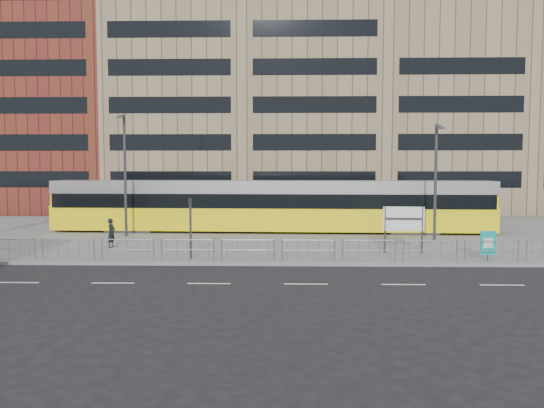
{
  "coord_description": "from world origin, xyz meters",
  "views": [
    {
      "loc": [
        1.11,
        -25.52,
        4.81
      ],
      "look_at": [
        0.38,
        6.0,
        2.6
      ],
      "focal_mm": 35.0,
      "sensor_mm": 36.0,
      "label": 1
    }
  ],
  "objects_px": {
    "station_sign": "(404,221)",
    "lamp_post_west": "(125,170)",
    "pedestrian": "(111,233)",
    "traffic_light_west": "(190,220)",
    "ad_panel": "(488,243)",
    "lamp_post_east": "(436,177)",
    "tram": "(270,206)"
  },
  "relations": [
    {
      "from": "pedestrian",
      "to": "lamp_post_east",
      "type": "xyz_separation_m",
      "value": [
        19.5,
        3.03,
        3.19
      ]
    },
    {
      "from": "pedestrian",
      "to": "lamp_post_east",
      "type": "height_order",
      "value": "lamp_post_east"
    },
    {
      "from": "pedestrian",
      "to": "lamp_post_west",
      "type": "height_order",
      "value": "lamp_post_west"
    },
    {
      "from": "station_sign",
      "to": "lamp_post_east",
      "type": "height_order",
      "value": "lamp_post_east"
    },
    {
      "from": "lamp_post_east",
      "to": "ad_panel",
      "type": "bearing_deg",
      "value": -84.34
    },
    {
      "from": "tram",
      "to": "traffic_light_west",
      "type": "xyz_separation_m",
      "value": [
        -3.73,
        -11.42,
        0.13
      ]
    },
    {
      "from": "station_sign",
      "to": "lamp_post_west",
      "type": "relative_size",
      "value": 0.31
    },
    {
      "from": "station_sign",
      "to": "ad_panel",
      "type": "height_order",
      "value": "station_sign"
    },
    {
      "from": "station_sign",
      "to": "lamp_post_west",
      "type": "bearing_deg",
      "value": 164.33
    },
    {
      "from": "ad_panel",
      "to": "lamp_post_east",
      "type": "xyz_separation_m",
      "value": [
        -0.69,
        6.92,
        3.16
      ]
    },
    {
      "from": "tram",
      "to": "lamp_post_west",
      "type": "distance_m",
      "value": 10.37
    },
    {
      "from": "traffic_light_west",
      "to": "lamp_post_east",
      "type": "relative_size",
      "value": 0.42
    },
    {
      "from": "ad_panel",
      "to": "pedestrian",
      "type": "height_order",
      "value": "pedestrian"
    },
    {
      "from": "ad_panel",
      "to": "lamp_post_west",
      "type": "relative_size",
      "value": 0.18
    },
    {
      "from": "ad_panel",
      "to": "tram",
      "type": "bearing_deg",
      "value": 129.17
    },
    {
      "from": "tram",
      "to": "lamp_post_west",
      "type": "bearing_deg",
      "value": -162.14
    },
    {
      "from": "traffic_light_west",
      "to": "lamp_post_east",
      "type": "bearing_deg",
      "value": 12.49
    },
    {
      "from": "station_sign",
      "to": "traffic_light_west",
      "type": "distance_m",
      "value": 11.4
    },
    {
      "from": "tram",
      "to": "ad_panel",
      "type": "xyz_separation_m",
      "value": [
        11.17,
        -11.53,
        -0.98
      ]
    },
    {
      "from": "ad_panel",
      "to": "pedestrian",
      "type": "relative_size",
      "value": 0.88
    },
    {
      "from": "station_sign",
      "to": "lamp_post_east",
      "type": "distance_m",
      "value": 6.02
    },
    {
      "from": "pedestrian",
      "to": "lamp_post_west",
      "type": "bearing_deg",
      "value": 17.26
    },
    {
      "from": "pedestrian",
      "to": "traffic_light_west",
      "type": "height_order",
      "value": "traffic_light_west"
    },
    {
      "from": "pedestrian",
      "to": "lamp_post_west",
      "type": "relative_size",
      "value": 0.21
    },
    {
      "from": "ad_panel",
      "to": "station_sign",
      "type": "bearing_deg",
      "value": 144.01
    },
    {
      "from": "ad_panel",
      "to": "lamp_post_west",
      "type": "xyz_separation_m",
      "value": [
        -20.82,
        8.79,
        3.6
      ]
    },
    {
      "from": "tram",
      "to": "lamp_post_east",
      "type": "distance_m",
      "value": 11.65
    },
    {
      "from": "pedestrian",
      "to": "ad_panel",
      "type": "bearing_deg",
      "value": -91.01
    },
    {
      "from": "traffic_light_west",
      "to": "lamp_post_east",
      "type": "height_order",
      "value": "lamp_post_east"
    },
    {
      "from": "station_sign",
      "to": "lamp_post_west",
      "type": "xyz_separation_m",
      "value": [
        -17.12,
        6.56,
        2.72
      ]
    },
    {
      "from": "station_sign",
      "to": "pedestrian",
      "type": "bearing_deg",
      "value": 179.55
    },
    {
      "from": "traffic_light_west",
      "to": "ad_panel",
      "type": "bearing_deg",
      "value": -13.55
    }
  ]
}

